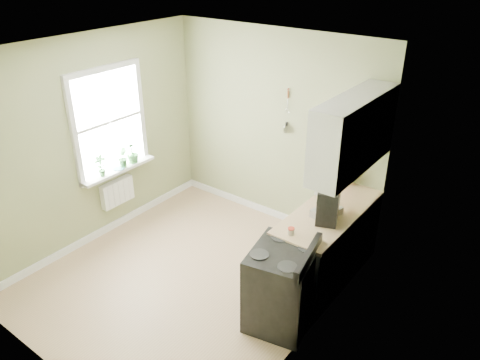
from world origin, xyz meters
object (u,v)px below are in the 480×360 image
Objects in this scene: kettle at (340,175)px; stove at (282,286)px; stand_mixer at (328,200)px; coffee_maker at (328,207)px.

stove is at bearing -82.24° from kettle.
stand_mixer reaches higher than coffee_maker.
stand_mixer is 1.13× the size of coffee_maker.
stand_mixer is 0.86m from kettle.
coffee_maker is (0.09, 0.71, 0.64)m from stove.
stove is 1.07m from stand_mixer.
kettle is at bearing 108.44° from coffee_maker.
stove is 1.78m from kettle.
kettle reaches higher than stove.
stand_mixer is 0.16m from coffee_maker.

